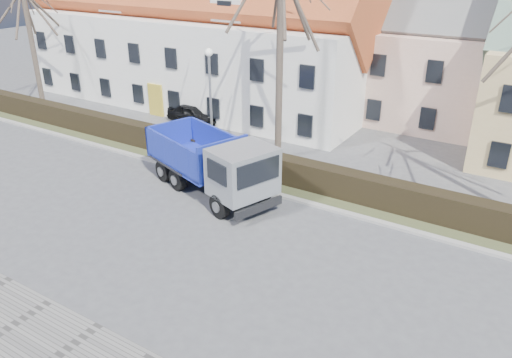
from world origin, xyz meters
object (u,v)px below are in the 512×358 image
Objects in this scene: streetlight at (211,104)px; parked_car_a at (194,114)px; cart_frame at (219,181)px; dump_truck at (207,160)px.

streetlight reaches higher than parked_car_a.
streetlight reaches higher than cart_frame.
cart_frame is (2.68, -3.14, -2.65)m from streetlight.
cart_frame is (0.33, 0.43, -1.19)m from dump_truck.
cart_frame is at bearing -135.69° from parked_car_a.
streetlight reaches higher than dump_truck.
streetlight is 8.34× the size of cart_frame.
streetlight is 4.91m from cart_frame.
dump_truck is 4.52m from streetlight.
streetlight is 1.62× the size of parked_car_a.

